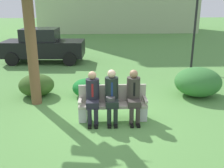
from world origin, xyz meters
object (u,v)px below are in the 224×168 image
(seated_man_middle, at_px, (112,94))
(shrub_far_lawn, at_px, (87,88))
(seated_man_left, at_px, (93,94))
(parked_car_near, at_px, (43,46))
(seated_man_right, at_px, (134,93))
(park_bench, at_px, (113,104))
(street_lamp, at_px, (196,20))
(shrub_near_bench, at_px, (37,85))
(shrub_mid_lawn, at_px, (198,82))

(seated_man_middle, xyz_separation_m, shrub_far_lawn, (-0.71, 1.83, -0.45))
(seated_man_left, relative_size, parked_car_near, 0.33)
(seated_man_right, bearing_deg, park_bench, 167.15)
(seated_man_right, xyz_separation_m, street_lamp, (3.26, 4.99, 1.42))
(street_lamp, bearing_deg, seated_man_middle, -127.41)
(seated_man_right, distance_m, street_lamp, 6.13)
(shrub_near_bench, relative_size, parked_car_near, 0.29)
(seated_man_right, xyz_separation_m, shrub_far_lawn, (-1.27, 1.83, -0.45))
(shrub_near_bench, height_order, parked_car_near, parked_car_near)
(seated_man_left, xyz_separation_m, shrub_far_lawn, (-0.23, 1.83, -0.44))
(shrub_mid_lawn, bearing_deg, seated_man_right, -143.51)
(shrub_far_lawn, bearing_deg, park_bench, -66.52)
(shrub_near_bench, distance_m, parked_car_near, 4.88)
(seated_man_middle, relative_size, street_lamp, 0.38)
(seated_man_right, bearing_deg, parked_car_near, 117.93)
(seated_man_left, distance_m, street_lamp, 6.75)
(shrub_mid_lawn, xyz_separation_m, parked_car_near, (-5.94, 5.09, 0.37))
(park_bench, relative_size, seated_man_right, 1.32)
(shrub_far_lawn, bearing_deg, parked_car_near, 115.17)
(seated_man_right, xyz_separation_m, shrub_near_bench, (-2.92, 2.00, -0.39))
(seated_man_right, relative_size, shrub_far_lawn, 1.43)
(seated_man_left, xyz_separation_m, seated_man_right, (1.04, 0.00, 0.01))
(seated_man_left, bearing_deg, parked_car_near, 110.66)
(seated_man_left, bearing_deg, shrub_far_lawn, 97.14)
(park_bench, bearing_deg, shrub_near_bench, 141.82)
(park_bench, height_order, parked_car_near, parked_car_near)
(seated_man_right, height_order, shrub_far_lawn, seated_man_right)
(seated_man_left, xyz_separation_m, street_lamp, (4.30, 4.99, 1.43))
(seated_man_left, distance_m, seated_man_middle, 0.48)
(seated_man_left, relative_size, seated_man_middle, 0.97)
(parked_car_near, bearing_deg, seated_man_middle, -65.88)
(seated_man_right, height_order, parked_car_near, parked_car_near)
(seated_man_middle, distance_m, shrub_near_bench, 3.12)
(seated_man_middle, distance_m, shrub_mid_lawn, 3.37)
(park_bench, bearing_deg, seated_man_middle, -103.85)
(park_bench, bearing_deg, seated_man_right, -12.85)
(shrub_near_bench, bearing_deg, seated_man_right, -34.43)
(seated_man_left, relative_size, shrub_far_lawn, 1.40)
(seated_man_left, height_order, seated_man_middle, seated_man_middle)
(shrub_mid_lawn, relative_size, shrub_far_lawn, 1.60)
(park_bench, height_order, shrub_far_lawn, park_bench)
(seated_man_left, bearing_deg, seated_man_middle, -0.29)
(shrub_near_bench, height_order, street_lamp, street_lamp)
(seated_man_left, bearing_deg, street_lamp, 49.25)
(shrub_near_bench, height_order, shrub_far_lawn, shrub_near_bench)
(seated_man_right, bearing_deg, shrub_near_bench, 145.57)
(seated_man_middle, height_order, seated_man_right, seated_man_middle)
(shrub_near_bench, relative_size, street_lamp, 0.32)
(shrub_near_bench, distance_m, shrub_mid_lawn, 5.25)
(seated_man_middle, bearing_deg, park_bench, 76.15)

